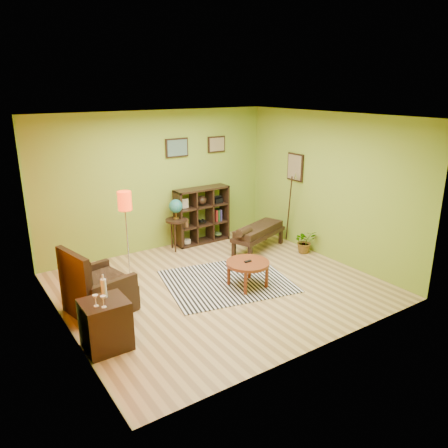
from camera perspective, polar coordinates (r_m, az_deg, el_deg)
ground at (r=7.49m, az=-0.67°, el=-8.07°), size 5.00×5.00×0.00m
room_shell at (r=6.86m, az=-1.44°, el=5.45°), size 5.04×4.54×2.82m
zebra_rug at (r=7.64m, az=0.39°, el=-7.48°), size 2.37×2.11×0.01m
coffee_table at (r=7.33m, az=3.12°, el=-5.41°), size 0.72×0.72×0.47m
armchair at (r=6.85m, az=-16.30°, el=-8.51°), size 1.00×1.00×1.03m
side_cabinet at (r=5.92m, az=-15.20°, el=-12.52°), size 0.56×0.51×0.98m
floor_lamp at (r=7.49m, az=-12.78°, el=1.94°), size 0.24×0.24×1.58m
globe_table at (r=8.86m, az=-6.29°, el=1.57°), size 0.44×0.44×1.07m
cube_shelf at (r=9.34m, az=-2.82°, el=1.16°), size 1.20×0.35×1.20m
bench at (r=8.92m, az=4.39°, el=-1.01°), size 1.43×0.91×0.63m
potted_plant at (r=9.00m, az=10.50°, el=-2.55°), size 0.56×0.59×0.37m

